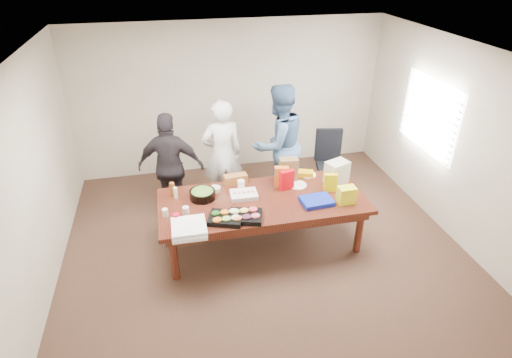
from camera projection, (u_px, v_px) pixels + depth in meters
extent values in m
cube|color=#47301E|center=(262.00, 244.00, 6.04)|extent=(5.50, 5.00, 0.02)
cube|color=white|center=(264.00, 52.00, 4.70)|extent=(5.50, 5.00, 0.02)
cube|color=beige|center=(231.00, 98.00, 7.49)|extent=(5.50, 0.04, 2.70)
cube|color=beige|center=(338.00, 303.00, 3.25)|extent=(5.50, 0.04, 2.70)
cube|color=beige|center=(33.00, 183.00, 4.85)|extent=(0.04, 5.00, 2.70)
cube|color=beige|center=(453.00, 141.00, 5.89)|extent=(0.04, 5.00, 2.70)
cube|color=white|center=(429.00, 116.00, 6.32)|extent=(0.03, 1.40, 1.10)
cube|color=beige|center=(427.00, 116.00, 6.31)|extent=(0.04, 1.36, 1.00)
cube|color=#4C1C0F|center=(263.00, 222.00, 5.85)|extent=(2.80, 1.20, 0.75)
cube|color=black|center=(331.00, 165.00, 7.01)|extent=(0.64, 0.64, 1.05)
imported|color=white|center=(222.00, 155.00, 6.54)|extent=(0.69, 0.49, 1.78)
imported|color=#456794|center=(278.00, 144.00, 6.67)|extent=(1.16, 1.05, 1.95)
imported|color=black|center=(171.00, 167.00, 6.29)|extent=(1.06, 0.63, 1.69)
cube|color=black|center=(226.00, 218.00, 5.23)|extent=(0.50, 0.45, 0.06)
cube|color=black|center=(245.00, 216.00, 5.26)|extent=(0.49, 0.43, 0.06)
cube|color=white|center=(244.00, 195.00, 5.71)|extent=(0.37, 0.28, 0.06)
cylinder|color=black|center=(202.00, 195.00, 5.66)|extent=(0.38, 0.38, 0.11)
cube|color=#1023A7|center=(317.00, 201.00, 5.57)|extent=(0.43, 0.33, 0.06)
cube|color=red|center=(287.00, 180.00, 5.84)|extent=(0.21, 0.12, 0.29)
cube|color=#E2CD03|center=(330.00, 183.00, 5.79)|extent=(0.19, 0.11, 0.27)
cube|color=#D35E1D|center=(281.00, 177.00, 5.89)|extent=(0.22, 0.14, 0.31)
cylinder|color=white|center=(241.00, 185.00, 5.84)|extent=(0.10, 0.10, 0.16)
cylinder|color=yellow|center=(282.00, 181.00, 5.93)|extent=(0.07, 0.07, 0.16)
cylinder|color=brown|center=(173.00, 189.00, 5.70)|extent=(0.06, 0.06, 0.20)
cylinder|color=silver|center=(176.00, 193.00, 5.66)|extent=(0.06, 0.06, 0.16)
cube|color=#E5AF0A|center=(305.00, 174.00, 6.21)|extent=(0.28, 0.22, 0.08)
cube|color=#A3632C|center=(236.00, 179.00, 6.02)|extent=(0.34, 0.17, 0.13)
cube|color=brown|center=(288.00, 169.00, 6.04)|extent=(0.28, 0.18, 0.35)
cylinder|color=#B10927|center=(176.00, 218.00, 5.18)|extent=(0.11, 0.11, 0.12)
cylinder|color=silver|center=(186.00, 211.00, 5.32)|extent=(0.10, 0.10, 0.12)
cylinder|color=white|center=(165.00, 213.00, 5.30)|extent=(0.09, 0.09, 0.10)
cube|color=white|center=(189.00, 231.00, 5.02)|extent=(0.42, 0.42, 0.05)
cube|color=white|center=(189.00, 227.00, 5.01)|extent=(0.41, 0.41, 0.05)
cylinder|color=white|center=(297.00, 185.00, 5.99)|extent=(0.29, 0.29, 0.02)
cylinder|color=white|center=(307.00, 174.00, 6.26)|extent=(0.30, 0.30, 0.02)
cylinder|color=white|center=(289.00, 179.00, 6.09)|extent=(0.20, 0.20, 0.07)
cylinder|color=beige|center=(215.00, 189.00, 5.85)|extent=(0.17, 0.17, 0.06)
cube|color=beige|center=(337.00, 172.00, 5.98)|extent=(0.37, 0.32, 0.33)
cube|color=yellow|center=(347.00, 195.00, 5.54)|extent=(0.24, 0.17, 0.23)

